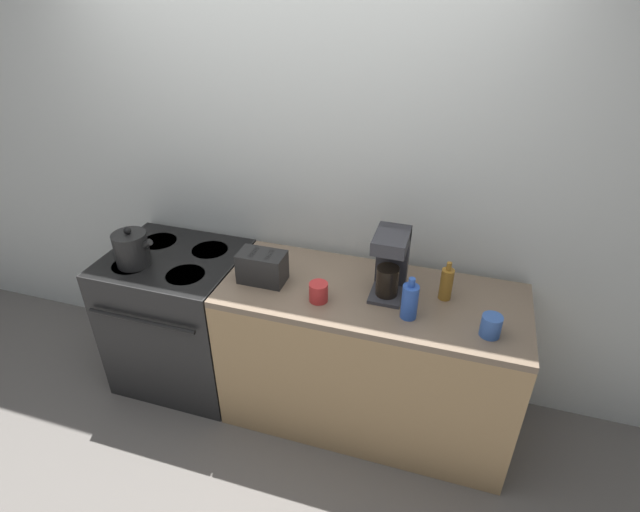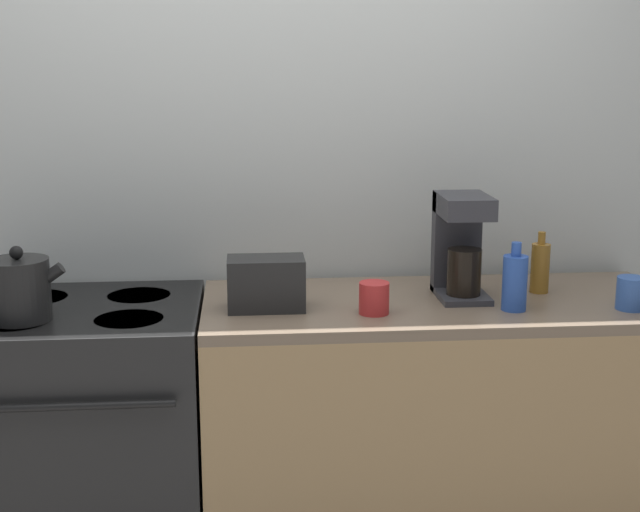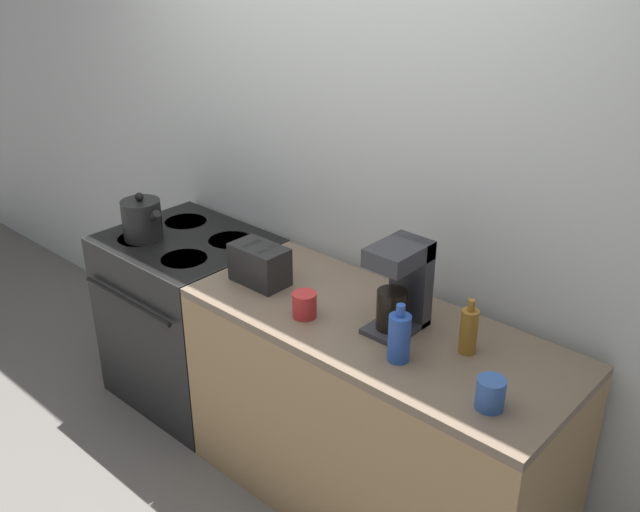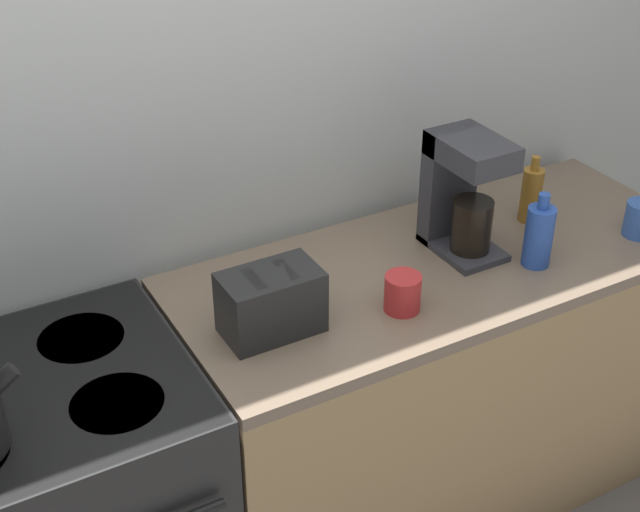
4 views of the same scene
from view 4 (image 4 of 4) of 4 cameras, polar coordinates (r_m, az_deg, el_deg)
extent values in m
cube|color=silver|center=(2.43, -7.85, 8.82)|extent=(8.00, 0.05, 2.60)
cube|color=black|center=(2.18, -18.34, -8.43)|extent=(0.75, 0.66, 0.02)
cylinder|color=black|center=(2.10, -12.85, -9.24)|extent=(0.21, 0.21, 0.01)
cylinder|color=black|center=(2.31, -15.04, -5.16)|extent=(0.21, 0.21, 0.01)
cube|color=tan|center=(2.83, 7.35, -8.24)|extent=(1.59, 0.66, 0.86)
cube|color=#7A6651|center=(2.57, 8.01, -0.57)|extent=(1.59, 0.66, 0.04)
cube|color=black|center=(2.21, -3.16, -2.99)|extent=(0.25, 0.15, 0.17)
cube|color=black|center=(2.15, -4.25, -1.55)|extent=(0.03, 0.10, 0.01)
cube|color=black|center=(2.18, -2.21, -0.94)|extent=(0.03, 0.10, 0.01)
cube|color=#333338|center=(2.61, 9.12, 0.57)|extent=(0.16, 0.24, 0.02)
cube|color=#333338|center=(2.59, 8.23, 4.59)|extent=(0.16, 0.06, 0.35)
cube|color=#333338|center=(2.47, 9.70, 6.65)|extent=(0.16, 0.24, 0.07)
cylinder|color=black|center=(2.55, 9.68, 1.95)|extent=(0.11, 0.11, 0.15)
cylinder|color=#9E6B23|center=(2.77, 13.36, 3.81)|extent=(0.06, 0.06, 0.17)
cylinder|color=#9E6B23|center=(2.73, 13.63, 5.78)|extent=(0.03, 0.03, 0.04)
cylinder|color=#2D56B7|center=(2.55, 13.82, 1.22)|extent=(0.08, 0.08, 0.18)
cylinder|color=#2D56B7|center=(2.49, 14.13, 3.42)|extent=(0.03, 0.03, 0.04)
cylinder|color=red|center=(2.31, 5.31, -2.36)|extent=(0.10, 0.10, 0.10)
camera|label=1|loc=(1.79, 78.29, 13.39)|focal=28.00mm
camera|label=2|loc=(1.44, 102.24, -32.89)|focal=50.00mm
camera|label=3|loc=(2.80, 68.76, 14.49)|focal=40.00mm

